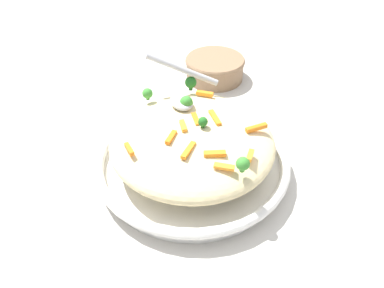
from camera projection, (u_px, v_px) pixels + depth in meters
name	position (u px, v px, depth m)	size (l,w,h in m)	color
ground_plane	(192.00, 170.00, 0.72)	(2.40, 2.40, 0.00)	beige
serving_bowl	(192.00, 162.00, 0.70)	(0.36, 0.36, 0.04)	white
pasta_mound	(192.00, 141.00, 0.67)	(0.30, 0.30, 0.07)	beige
carrot_piece_0	(129.00, 149.00, 0.60)	(0.03, 0.01, 0.01)	orange
carrot_piece_1	(188.00, 150.00, 0.60)	(0.04, 0.01, 0.01)	orange
carrot_piece_2	(183.00, 126.00, 0.64)	(0.03, 0.01, 0.01)	orange
carrot_piece_3	(215.00, 117.00, 0.66)	(0.04, 0.01, 0.01)	orange
carrot_piece_4	(196.00, 119.00, 0.66)	(0.04, 0.01, 0.01)	orange
carrot_piece_5	(171.00, 137.00, 0.62)	(0.03, 0.01, 0.01)	orange
carrot_piece_6	(205.00, 94.00, 0.73)	(0.03, 0.01, 0.01)	orange
carrot_piece_7	(217.00, 153.00, 0.59)	(0.04, 0.01, 0.01)	orange
carrot_piece_8	(256.00, 128.00, 0.65)	(0.04, 0.01, 0.01)	orange
carrot_piece_9	(250.00, 156.00, 0.59)	(0.03, 0.01, 0.01)	orange
carrot_piece_10	(225.00, 166.00, 0.57)	(0.03, 0.01, 0.01)	orange
broccoli_floret_0	(186.00, 102.00, 0.68)	(0.02, 0.02, 0.03)	#377928
broccoli_floret_1	(147.00, 94.00, 0.71)	(0.02, 0.02, 0.02)	#377928
broccoli_floret_2	(243.00, 164.00, 0.56)	(0.02, 0.02, 0.03)	#377928
broccoli_floret_3	(203.00, 122.00, 0.64)	(0.02, 0.02, 0.02)	#205B1C
broccoli_floret_4	(191.00, 83.00, 0.74)	(0.02, 0.02, 0.03)	#205B1C
serving_spoon	(182.00, 90.00, 0.70)	(0.13, 0.13, 0.07)	#B7B7BC
companion_bowl	(215.00, 67.00, 0.96)	(0.15, 0.15, 0.06)	#8C6B4C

